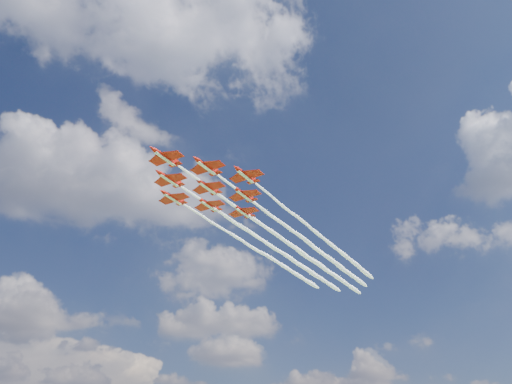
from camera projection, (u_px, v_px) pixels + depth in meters
jet_lead at (259, 223)px, 168.17m from camera, size 73.36×75.57×2.84m
jet_row2_port at (289, 228)px, 172.34m from camera, size 73.36×75.57×2.84m
jet_row2_starb at (257, 236)px, 178.36m from camera, size 73.36×75.57×2.84m
jet_row3_port at (318, 234)px, 176.51m from camera, size 73.36×75.57×2.84m
jet_row3_centre at (286, 241)px, 182.53m from camera, size 73.36×75.57×2.84m
jet_row3_starb at (255, 248)px, 188.54m from camera, size 73.36×75.57×2.84m
jet_row4_port at (313, 246)px, 186.69m from camera, size 73.36×75.57×2.84m
jet_row4_starb at (282, 253)px, 192.71m from camera, size 73.36×75.57×2.84m
jet_tail at (309, 258)px, 196.88m from camera, size 73.36×75.57×2.84m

